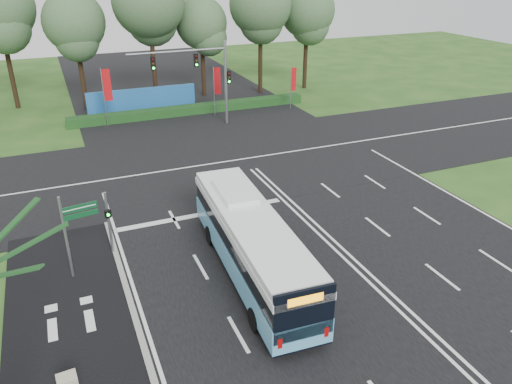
% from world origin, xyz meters
% --- Properties ---
extents(ground, '(120.00, 120.00, 0.00)m').
position_xyz_m(ground, '(0.00, 0.00, 0.00)').
color(ground, '#224A18').
rests_on(ground, ground).
extents(road_main, '(20.00, 120.00, 0.04)m').
position_xyz_m(road_main, '(0.00, 0.00, 0.02)').
color(road_main, black).
rests_on(road_main, ground).
extents(road_cross, '(120.00, 14.00, 0.05)m').
position_xyz_m(road_cross, '(0.00, 12.00, 0.03)').
color(road_cross, black).
rests_on(road_cross, ground).
extents(bike_path, '(5.00, 18.00, 0.06)m').
position_xyz_m(bike_path, '(-12.50, -3.00, 0.03)').
color(bike_path, black).
rests_on(bike_path, ground).
extents(kerb_strip, '(0.25, 18.00, 0.12)m').
position_xyz_m(kerb_strip, '(-10.10, -3.00, 0.06)').
color(kerb_strip, gray).
rests_on(kerb_strip, ground).
extents(city_bus, '(3.00, 11.49, 3.26)m').
position_xyz_m(city_bus, '(-4.59, -1.44, 1.64)').
color(city_bus, '#57A1C9').
rests_on(city_bus, ground).
extents(pedestrian_signal, '(0.31, 0.41, 3.32)m').
position_xyz_m(pedestrian_signal, '(-10.20, 2.79, 1.81)').
color(pedestrian_signal, gray).
rests_on(pedestrian_signal, ground).
extents(street_sign, '(1.57, 0.33, 4.06)m').
position_xyz_m(street_sign, '(-11.83, 1.53, 2.55)').
color(street_sign, gray).
rests_on(street_sign, ground).
extents(banner_flag_left, '(0.73, 0.08, 4.95)m').
position_xyz_m(banner_flag_left, '(-7.44, 23.67, 3.21)').
color(banner_flag_left, gray).
rests_on(banner_flag_left, ground).
extents(banner_flag_mid, '(0.66, 0.07, 4.45)m').
position_xyz_m(banner_flag_mid, '(1.99, 23.05, 2.91)').
color(banner_flag_mid, gray).
rests_on(banner_flag_mid, ground).
extents(banner_flag_right, '(0.59, 0.15, 4.01)m').
position_xyz_m(banner_flag_right, '(9.21, 22.27, 2.64)').
color(banner_flag_right, gray).
rests_on(banner_flag_right, ground).
extents(traffic_light_gantry, '(8.41, 0.28, 7.00)m').
position_xyz_m(traffic_light_gantry, '(0.21, 20.50, 4.66)').
color(traffic_light_gantry, gray).
rests_on(traffic_light_gantry, ground).
extents(hedge, '(22.00, 1.20, 0.80)m').
position_xyz_m(hedge, '(0.00, 24.50, 0.40)').
color(hedge, '#143814').
rests_on(hedge, ground).
extents(blue_hoarding, '(10.00, 0.30, 2.20)m').
position_xyz_m(blue_hoarding, '(-4.00, 27.00, 1.10)').
color(blue_hoarding, '#1D5CA1').
rests_on(blue_hoarding, ground).
extents(eucalyptus_row, '(41.12, 10.16, 12.85)m').
position_xyz_m(eucalyptus_row, '(-3.89, 30.68, 8.69)').
color(eucalyptus_row, black).
rests_on(eucalyptus_row, ground).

